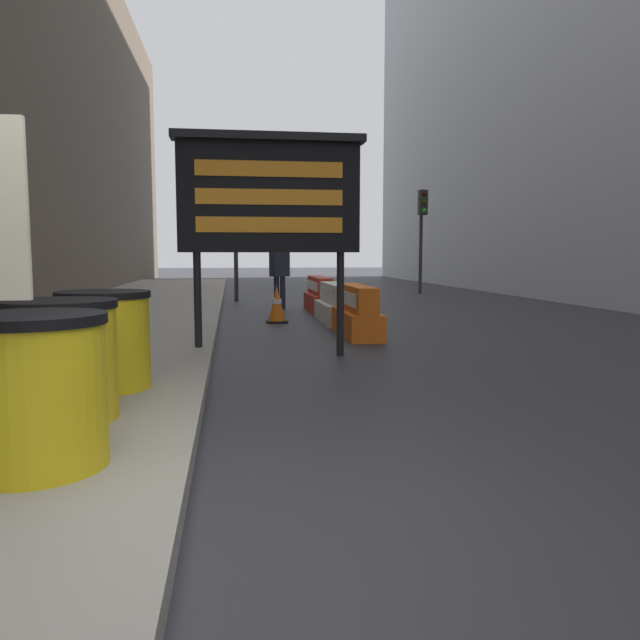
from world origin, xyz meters
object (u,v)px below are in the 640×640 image
object	(u,v)px
barrel_drum_back	(104,340)
pedestrian_worker	(279,269)
message_board	(269,196)
jersey_barrier_white	(336,305)
traffic_light_near_curb	(235,206)
traffic_cone_far	(331,295)
barrel_drum_foreground	(33,391)
jersey_barrier_red_striped	(319,296)
traffic_light_far_side	(422,219)
traffic_cone_near	(366,300)
jersey_barrier_orange_far	(357,314)
barrel_drum_middle	(60,360)
traffic_cone_mid	(277,304)

from	to	relation	value
barrel_drum_back	pedestrian_worker	xyz separation A→B (m)	(2.34, 9.71, 0.40)
message_board	jersey_barrier_white	distance (m)	4.78
barrel_drum_back	traffic_light_near_curb	bearing A→B (deg)	84.09
barrel_drum_back	traffic_cone_far	xyz separation A→B (m)	(3.61, 9.59, -0.24)
barrel_drum_foreground	jersey_barrier_red_striped	world-z (taller)	barrel_drum_foreground
traffic_cone_far	traffic_light_far_side	xyz separation A→B (m)	(4.07, 5.54, 2.23)
jersey_barrier_red_striped	traffic_light_near_curb	bearing A→B (deg)	119.26
jersey_barrier_white	traffic_cone_near	distance (m)	1.26
jersey_barrier_white	jersey_barrier_orange_far	bearing A→B (deg)	-90.00
jersey_barrier_white	barrel_drum_foreground	bearing A→B (deg)	-110.21
barrel_drum_back	traffic_light_far_side	xyz separation A→B (m)	(7.68, 15.13, 1.98)
traffic_light_near_curb	pedestrian_worker	world-z (taller)	traffic_light_near_curb
barrel_drum_back	traffic_cone_near	world-z (taller)	barrel_drum_back
barrel_drum_middle	pedestrian_worker	world-z (taller)	pedestrian_worker
barrel_drum_back	traffic_cone_mid	bearing A→B (deg)	72.89
jersey_barrier_orange_far	jersey_barrier_white	bearing A→B (deg)	90.00
traffic_light_far_side	barrel_drum_foreground	bearing A→B (deg)	-113.89
traffic_cone_near	pedestrian_worker	bearing A→B (deg)	128.46
barrel_drum_foreground	traffic_light_near_curb	xyz separation A→B (m)	(1.26, 14.61, 2.16)
barrel_drum_back	traffic_light_far_side	bearing A→B (deg)	63.08
jersey_barrier_white	traffic_light_far_side	bearing A→B (deg)	62.55
traffic_cone_near	traffic_cone_mid	size ratio (longest dim) A/B	1.03
pedestrian_worker	jersey_barrier_orange_far	bearing A→B (deg)	71.11
jersey_barrier_red_striped	traffic_light_far_side	world-z (taller)	traffic_light_far_side
traffic_cone_near	pedestrian_worker	distance (m)	2.86
message_board	traffic_cone_near	bearing A→B (deg)	64.58
jersey_barrier_white	message_board	bearing A→B (deg)	-110.90
message_board	traffic_cone_mid	world-z (taller)	message_board
traffic_cone_near	pedestrian_worker	size ratio (longest dim) A/B	0.46
barrel_drum_foreground	traffic_light_near_curb	world-z (taller)	traffic_light_near_curb
barrel_drum_middle	traffic_light_far_side	world-z (taller)	traffic_light_far_side
jersey_barrier_orange_far	traffic_cone_near	bearing A→B (deg)	74.95
traffic_cone_mid	traffic_cone_far	size ratio (longest dim) A/B	1.02
traffic_cone_near	traffic_cone_far	size ratio (longest dim) A/B	1.06
traffic_cone_far	traffic_light_near_curb	xyz separation A→B (m)	(-2.32, 2.86, 2.40)
jersey_barrier_white	traffic_cone_far	world-z (taller)	jersey_barrier_white
traffic_cone_mid	pedestrian_worker	xyz separation A→B (m)	(0.29, 3.05, 0.63)
barrel_drum_foreground	jersey_barrier_white	world-z (taller)	barrel_drum_foreground
barrel_drum_back	jersey_barrier_white	size ratio (longest dim) A/B	0.44
jersey_barrier_white	pedestrian_worker	xyz separation A→B (m)	(-0.90, 3.13, 0.66)
barrel_drum_foreground	jersey_barrier_white	distance (m)	9.32
message_board	jersey_barrier_white	world-z (taller)	message_board
barrel_drum_back	traffic_cone_near	distance (m)	8.56
barrel_drum_back	traffic_light_near_curb	distance (m)	12.70
barrel_drum_foreground	barrel_drum_middle	xyz separation A→B (m)	(-0.13, 1.08, 0.00)
traffic_cone_near	jersey_barrier_orange_far	bearing A→B (deg)	-105.05
barrel_drum_back	traffic_cone_mid	world-z (taller)	barrel_drum_back
jersey_barrier_orange_far	traffic_light_far_side	xyz separation A→B (m)	(4.44, 10.71, 2.21)
traffic_cone_mid	traffic_light_near_curb	world-z (taller)	traffic_light_near_curb
traffic_cone_mid	traffic_light_near_curb	xyz separation A→B (m)	(-0.76, 5.78, 2.40)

